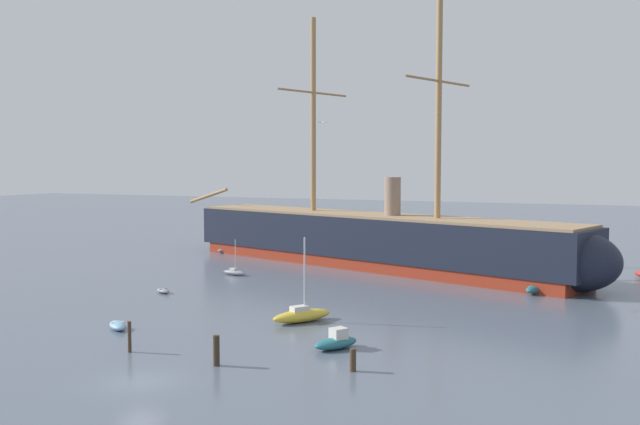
% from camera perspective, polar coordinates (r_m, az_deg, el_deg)
% --- Properties ---
extents(ground_plane, '(400.00, 400.00, 0.00)m').
position_cam_1_polar(ground_plane, '(43.80, -14.43, -13.26)').
color(ground_plane, slate).
extents(tall_ship, '(64.22, 26.76, 32.03)m').
position_cam_1_polar(tall_ship, '(87.41, 4.15, -2.21)').
color(tall_ship, maroon).
rests_on(tall_ship, ground).
extents(dinghy_foreground_left, '(2.77, 2.58, 0.62)m').
position_cam_1_polar(dinghy_foreground_left, '(57.30, -16.18, -8.84)').
color(dinghy_foreground_left, '#7FB2D6').
rests_on(dinghy_foreground_left, ground).
extents(motorboat_foreground_right, '(3.07, 3.69, 1.45)m').
position_cam_1_polar(motorboat_foreground_right, '(49.49, 1.33, -10.49)').
color(motorboat_foreground_right, '#236670').
rests_on(motorboat_foreground_right, ground).
extents(sailboat_near_centre, '(4.31, 5.30, 6.93)m').
position_cam_1_polar(sailboat_near_centre, '(57.53, -1.50, -8.35)').
color(sailboat_near_centre, gold).
rests_on(sailboat_near_centre, ground).
extents(dinghy_mid_left, '(2.17, 1.63, 0.47)m').
position_cam_1_polar(dinghy_mid_left, '(71.73, -12.68, -6.25)').
color(dinghy_mid_left, gray).
rests_on(dinghy_mid_left, ground).
extents(sailboat_alongside_bow, '(3.33, 1.56, 4.17)m').
position_cam_1_polar(sailboat_alongside_bow, '(81.66, -7.00, -4.85)').
color(sailboat_alongside_bow, gray).
rests_on(sailboat_alongside_bow, ground).
extents(sailboat_alongside_stern, '(2.96, 5.36, 6.69)m').
position_cam_1_polar(sailboat_alongside_stern, '(73.66, 17.43, -5.81)').
color(sailboat_alongside_stern, '#236670').
rests_on(sailboat_alongside_stern, ground).
extents(motorboat_far_left, '(2.39, 3.35, 1.30)m').
position_cam_1_polar(motorboat_far_left, '(102.25, -7.64, -3.00)').
color(motorboat_far_left, gray).
rests_on(motorboat_far_left, ground).
extents(sailboat_distant_centre, '(4.39, 2.60, 5.48)m').
position_cam_1_polar(sailboat_distant_centre, '(102.31, 8.43, -3.00)').
color(sailboat_distant_centre, '#B22D28').
rests_on(sailboat_distant_centre, ground).
extents(mooring_piling_nearest, '(0.25, 0.25, 2.14)m').
position_cam_1_polar(mooring_piling_nearest, '(50.23, -15.28, -9.76)').
color(mooring_piling_nearest, '#423323').
rests_on(mooring_piling_nearest, ground).
extents(mooring_piling_left_pair, '(0.40, 0.40, 1.43)m').
position_cam_1_polar(mooring_piling_left_pair, '(44.39, 2.70, -11.93)').
color(mooring_piling_left_pair, '#423323').
rests_on(mooring_piling_left_pair, ground).
extents(mooring_piling_right_pair, '(0.42, 0.42, 1.97)m').
position_cam_1_polar(mooring_piling_right_pair, '(45.89, -8.45, -11.09)').
color(mooring_piling_right_pair, '#382B1E').
rests_on(mooring_piling_right_pair, ground).
extents(seagull_in_flight, '(0.68, 1.26, 0.14)m').
position_cam_1_polar(seagull_in_flight, '(65.75, 0.22, 7.35)').
color(seagull_in_flight, silver).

